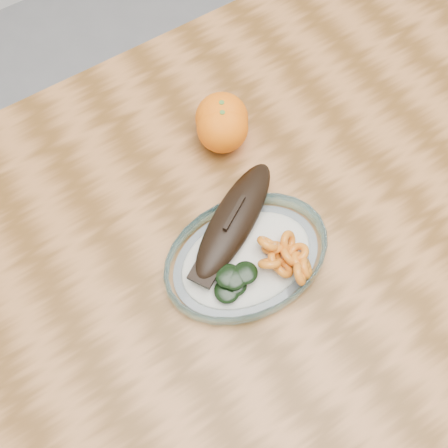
% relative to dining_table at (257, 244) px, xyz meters
% --- Properties ---
extents(ground, '(3.00, 3.00, 0.00)m').
position_rel_dining_table_xyz_m(ground, '(0.00, 0.00, -0.65)').
color(ground, slate).
rests_on(ground, ground).
extents(dining_table, '(1.20, 0.80, 0.75)m').
position_rel_dining_table_xyz_m(dining_table, '(0.00, 0.00, 0.00)').
color(dining_table, brown).
rests_on(dining_table, ground).
extents(plated_meal, '(0.48, 0.48, 0.08)m').
position_rel_dining_table_xyz_m(plated_meal, '(-0.06, -0.05, 0.12)').
color(plated_meal, white).
rests_on(plated_meal, dining_table).
extents(orange_left, '(0.08, 0.08, 0.08)m').
position_rel_dining_table_xyz_m(orange_left, '(0.02, 0.15, 0.14)').
color(orange_left, '#FF4005').
rests_on(orange_left, dining_table).
extents(orange_right, '(0.08, 0.08, 0.08)m').
position_rel_dining_table_xyz_m(orange_right, '(0.03, 0.16, 0.14)').
color(orange_right, '#FF4005').
rests_on(orange_right, dining_table).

